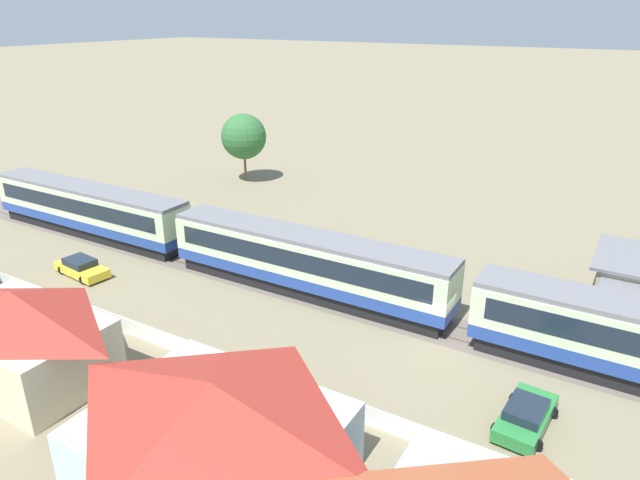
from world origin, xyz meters
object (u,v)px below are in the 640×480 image
at_px(cottage_red_roof, 19,333).
at_px(parked_car_green, 526,416).
at_px(cottage_red_roof_2, 213,430).
at_px(yard_tree_0, 244,137).
at_px(passenger_train, 310,261).
at_px(parked_car_yellow, 81,268).

height_order(cottage_red_roof, parked_car_green, cottage_red_roof).
relative_size(cottage_red_roof_2, yard_tree_0, 1.36).
bearing_deg(parked_car_green, cottage_red_roof, 115.84).
height_order(cottage_red_roof_2, parked_car_green, cottage_red_roof_2).
bearing_deg(cottage_red_roof, passenger_train, 63.23).
relative_size(passenger_train, parked_car_green, 14.66).
bearing_deg(cottage_red_roof_2, yard_tree_0, 125.85).
distance_m(parked_car_green, yard_tree_0, 45.06).
bearing_deg(passenger_train, cottage_red_roof, -116.77).
bearing_deg(parked_car_yellow, cottage_red_roof, -44.20).
relative_size(passenger_train, cottage_red_roof_2, 6.26).
bearing_deg(cottage_red_roof, parked_car_green, 21.48).
bearing_deg(passenger_train, parked_car_green, -22.45).
xyz_separation_m(cottage_red_roof, parked_car_green, (23.51, 9.25, -1.98)).
height_order(passenger_train, cottage_red_roof, cottage_red_roof).
relative_size(cottage_red_roof, cottage_red_roof_2, 0.95).
xyz_separation_m(cottage_red_roof, parked_car_yellow, (-7.90, 9.69, -1.98)).
bearing_deg(yard_tree_0, cottage_red_roof_2, -54.15).
bearing_deg(cottage_red_roof_2, parked_car_green, 43.59).
xyz_separation_m(cottage_red_roof_2, yard_tree_0, (-26.07, 36.08, 2.57)).
distance_m(passenger_train, cottage_red_roof_2, 17.04).
bearing_deg(yard_tree_0, parked_car_yellow, -79.35).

